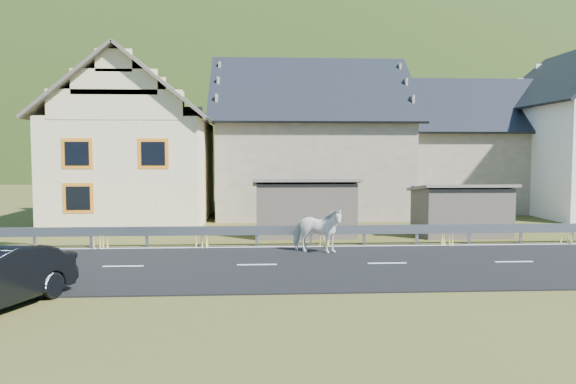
{
  "coord_description": "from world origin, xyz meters",
  "views": [
    {
      "loc": [
        -4.02,
        -16.83,
        3.43
      ],
      "look_at": [
        -2.83,
        3.88,
        1.98
      ],
      "focal_mm": 35.0,
      "sensor_mm": 36.0,
      "label": 1
    }
  ],
  "objects": [
    {
      "name": "house_stone_b",
      "position": [
        9.0,
        17.0,
        4.24
      ],
      "size": [
        9.8,
        8.8,
        8.1
      ],
      "color": "tan",
      "rests_on": "ground"
    },
    {
      "name": "house_cream",
      "position": [
        -10.0,
        12.0,
        4.36
      ],
      "size": [
        7.8,
        9.8,
        8.3
      ],
      "color": "#FFEBB3",
      "rests_on": "ground"
    },
    {
      "name": "house_stone_a",
      "position": [
        -1.0,
        15.0,
        4.63
      ],
      "size": [
        10.8,
        9.8,
        8.9
      ],
      "color": "tan",
      "rests_on": "ground"
    },
    {
      "name": "horse",
      "position": [
        -1.96,
        1.97,
        0.8
      ],
      "size": [
        1.42,
        1.98,
        1.53
      ],
      "primitive_type": "imported",
      "rotation": [
        0.0,
        0.0,
        1.21
      ],
      "color": "white",
      "rests_on": "road"
    },
    {
      "name": "conifer_patch",
      "position": [
        -55.0,
        110.0,
        6.0
      ],
      "size": [
        76.0,
        50.0,
        28.0
      ],
      "primitive_type": "ellipsoid",
      "color": "black",
      "rests_on": "ground"
    },
    {
      "name": "road",
      "position": [
        0.0,
        0.0,
        0.02
      ],
      "size": [
        60.0,
        7.0,
        0.04
      ],
      "primitive_type": "cube",
      "color": "black",
      "rests_on": "ground"
    },
    {
      "name": "mountain",
      "position": [
        5.0,
        180.0,
        -20.0
      ],
      "size": [
        440.0,
        280.0,
        260.0
      ],
      "primitive_type": "ellipsoid",
      "color": "#1F3111",
      "rests_on": "ground"
    },
    {
      "name": "shed_right",
      "position": [
        4.5,
        6.0,
        1.0
      ],
      "size": [
        3.8,
        2.9,
        2.2
      ],
      "primitive_type": "cube",
      "color": "brown",
      "rests_on": "ground"
    },
    {
      "name": "guardrail",
      "position": [
        -0.0,
        3.68,
        0.56
      ],
      "size": [
        28.1,
        0.09,
        0.75
      ],
      "color": "#93969B",
      "rests_on": "ground"
    },
    {
      "name": "lane_markings",
      "position": [
        0.0,
        0.0,
        0.04
      ],
      "size": [
        60.0,
        6.6,
        0.01
      ],
      "primitive_type": "cube",
      "color": "silver",
      "rests_on": "road"
    },
    {
      "name": "shed_left",
      "position": [
        -2.0,
        6.5,
        1.1
      ],
      "size": [
        4.3,
        3.3,
        2.4
      ],
      "primitive_type": "cube",
      "color": "brown",
      "rests_on": "ground"
    },
    {
      "name": "ground",
      "position": [
        0.0,
        0.0,
        0.0
      ],
      "size": [
        160.0,
        160.0,
        0.0
      ],
      "primitive_type": "plane",
      "color": "#3A4013",
      "rests_on": "ground"
    }
  ]
}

